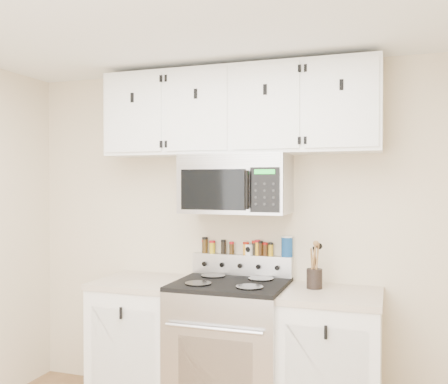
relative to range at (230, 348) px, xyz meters
name	(u,v)px	position (x,y,z in m)	size (l,w,h in m)	color
back_wall	(243,234)	(0.00, 0.32, 0.76)	(3.50, 0.01, 2.50)	beige
range	(230,348)	(0.00, 0.00, 0.00)	(0.76, 0.65, 1.10)	#B7B7BA
base_cabinet_left	(143,341)	(-0.69, 0.02, -0.03)	(0.64, 0.62, 0.92)	white
base_cabinet_right	(332,362)	(0.69, 0.02, -0.03)	(0.64, 0.62, 0.92)	white
microwave	(236,184)	(0.00, 0.13, 1.14)	(0.76, 0.44, 0.42)	#9E9EA3
upper_cabinets	(237,111)	(0.00, 0.15, 1.66)	(2.00, 0.35, 0.62)	white
utensil_crock	(314,277)	(0.56, 0.11, 0.51)	(0.11, 0.11, 0.31)	black
kitchen_timer	(249,250)	(0.06, 0.28, 0.65)	(0.07, 0.06, 0.08)	white
salt_canister	(287,246)	(0.34, 0.28, 0.69)	(0.08, 0.08, 0.15)	navy
spice_jar_0	(204,246)	(-0.30, 0.28, 0.66)	(0.04, 0.04, 0.10)	black
spice_jar_1	(205,245)	(-0.30, 0.28, 0.67)	(0.05, 0.05, 0.12)	#3F2A0F
spice_jar_2	(212,247)	(-0.24, 0.28, 0.66)	(0.04, 0.04, 0.10)	gold
spice_jar_3	(223,247)	(-0.15, 0.28, 0.67)	(0.04, 0.04, 0.11)	black
spice_jar_4	(232,248)	(-0.08, 0.28, 0.66)	(0.04, 0.04, 0.09)	#3C270E
spice_jar_5	(246,248)	(0.03, 0.28, 0.66)	(0.05, 0.05, 0.10)	orange
spice_jar_6	(254,248)	(0.10, 0.28, 0.67)	(0.04, 0.04, 0.11)	black
spice_jar_7	(258,248)	(0.12, 0.28, 0.67)	(0.04, 0.04, 0.11)	gold
spice_jar_8	(260,248)	(0.14, 0.28, 0.67)	(0.04, 0.04, 0.11)	#38200D
spice_jar_9	(265,249)	(0.18, 0.28, 0.66)	(0.04, 0.04, 0.10)	#42260F
spice_jar_10	(271,249)	(0.22, 0.28, 0.66)	(0.04, 0.04, 0.10)	gold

